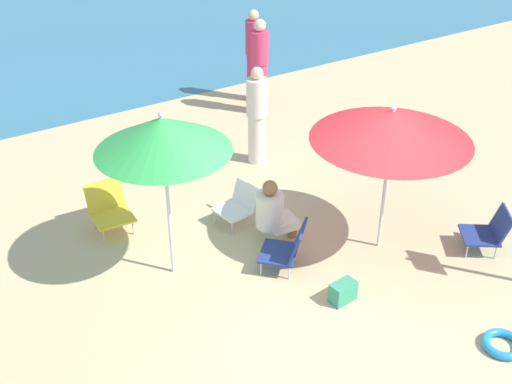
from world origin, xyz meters
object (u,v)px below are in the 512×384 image
object	(u,v)px
umbrella_red	(392,125)
person_c	(260,67)
person_b	(273,211)
swim_ring	(503,344)
beach_chair_c	(239,204)
beach_chair_a	(288,247)
beach_chair_b	(489,231)
person_a	(257,116)
beach_bag	(343,292)
beach_chair_d	(109,207)
person_d	(254,56)
umbrella_green	(162,134)

from	to	relation	value
umbrella_red	person_c	world-z (taller)	umbrella_red
person_b	umbrella_red	bearing A→B (deg)	-30.24
umbrella_red	swim_ring	distance (m)	2.69
beach_chair_c	beach_chair_a	bearing A→B (deg)	80.51
beach_chair_b	person_b	bearing A→B (deg)	-0.57
person_a	beach_bag	bearing A→B (deg)	84.06
umbrella_red	beach_bag	world-z (taller)	umbrella_red
beach_chair_d	person_d	size ratio (longest dim) A/B	0.36
beach_chair_d	person_d	xyz separation A→B (m)	(3.95, 2.67, 0.57)
umbrella_green	person_a	distance (m)	3.22
umbrella_red	beach_bag	size ratio (longest dim) A/B	6.40
person_b	beach_bag	world-z (taller)	person_b
beach_chair_a	beach_chair_c	distance (m)	1.20
umbrella_green	person_a	bearing A→B (deg)	37.94
person_c	person_d	bearing A→B (deg)	-167.98
beach_bag	swim_ring	bearing A→B (deg)	-57.49
beach_chair_c	person_d	bearing A→B (deg)	-132.87
person_d	umbrella_green	bearing A→B (deg)	-16.94
beach_chair_a	person_a	distance (m)	2.86
umbrella_green	person_a	world-z (taller)	umbrella_green
umbrella_green	beach_chair_a	world-z (taller)	umbrella_green
person_d	beach_chair_b	bearing A→B (deg)	24.82
person_a	person_d	size ratio (longest dim) A/B	0.91
person_a	beach_chair_d	bearing A→B (deg)	21.63
beach_chair_c	beach_chair_d	xyz separation A→B (m)	(-1.52, 0.82, 0.02)
beach_chair_c	beach_chair_d	distance (m)	1.73
umbrella_red	beach_chair_b	size ratio (longest dim) A/B	2.80
umbrella_red	beach_chair_c	xyz separation A→B (m)	(-1.24, 1.44, -1.43)
umbrella_green	beach_bag	xyz separation A→B (m)	(1.41, -1.53, -1.74)
beach_chair_c	person_c	world-z (taller)	person_c
beach_chair_d	beach_bag	xyz separation A→B (m)	(1.69, -2.86, -0.19)
beach_chair_d	swim_ring	distance (m)	5.11
beach_chair_d	person_b	bearing A→B (deg)	51.65
beach_chair_a	beach_bag	size ratio (longest dim) A/B	2.36
person_a	beach_bag	size ratio (longest dim) A/B	5.11
beach_bag	person_b	bearing A→B (deg)	91.64
person_b	person_d	distance (m)	4.74
person_b	person_c	bearing A→B (deg)	65.16
beach_chair_d	person_b	xyz separation A→B (m)	(1.65, -1.46, 0.17)
beach_chair_a	person_a	xyz separation A→B (m)	(1.18, 2.56, 0.47)
umbrella_green	beach_chair_d	distance (m)	2.06
beach_chair_a	swim_ring	xyz separation A→B (m)	(1.16, -2.34, -0.27)
beach_chair_a	person_d	size ratio (longest dim) A/B	0.42
beach_chair_a	swim_ring	world-z (taller)	beach_chair_a
person_c	beach_bag	size ratio (longest dim) A/B	5.63
umbrella_red	umbrella_green	bearing A→B (deg)	159.48
person_c	person_b	bearing A→B (deg)	3.48
person_c	beach_chair_d	bearing A→B (deg)	-26.78
beach_chair_c	beach_chair_d	bearing A→B (deg)	-36.29
umbrella_green	swim_ring	distance (m)	4.26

